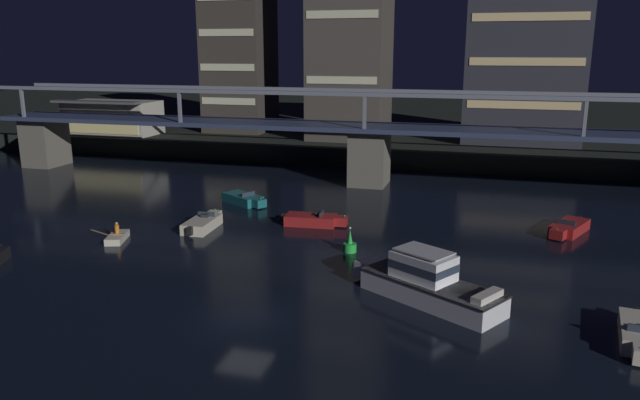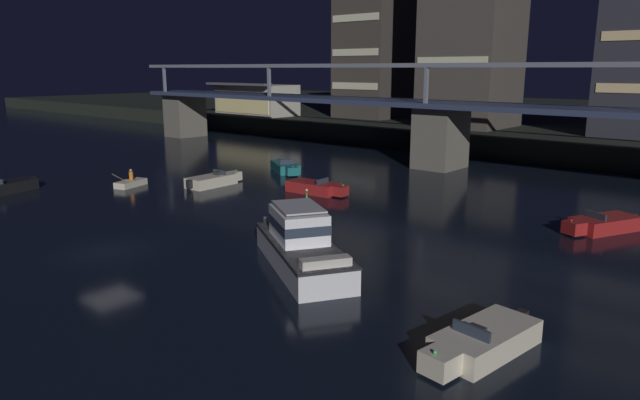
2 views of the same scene
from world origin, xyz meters
name	(u,v)px [view 2 (image 2 of 2)]	position (x,y,z in m)	size (l,w,h in m)	color
ground_plane	(108,252)	(0.00, 0.00, 0.00)	(400.00, 400.00, 0.00)	black
far_riverbank	(597,121)	(0.00, 80.92, 1.10)	(240.00, 80.00, 2.20)	black
river_bridge	(441,120)	(0.00, 32.91, 4.42)	(83.16, 6.40, 9.38)	#605B51
tower_west_low	(374,35)	(-22.28, 53.06, 13.37)	(8.29, 8.58, 22.65)	#38332D
waterfront_pavilion	(256,100)	(-37.39, 44.83, 4.44)	(12.40, 7.40, 4.70)	#B2AD9E
cabin_cruiser_near_left	(300,244)	(8.68, 4.84, 1.05)	(8.87, 6.51, 2.79)	silver
speedboat_near_center	(316,187)	(-1.30, 17.20, 0.41)	(5.23, 2.08, 1.16)	maroon
speedboat_near_right	(603,224)	(17.57, 20.21, 0.41)	(3.30, 4.99, 1.16)	maroon
speedboat_mid_center	(5,187)	(-18.60, 2.26, 0.41)	(2.85, 5.16, 1.16)	black
speedboat_mid_right	(213,180)	(-9.16, 14.03, 0.41)	(1.98, 5.22, 1.16)	beige
speedboat_far_center	(482,341)	(18.84, 2.45, 0.41)	(2.32, 5.23, 1.16)	beige
speedboat_far_right	(286,167)	(-9.13, 22.05, 0.41)	(4.83, 3.70, 1.16)	#196066
channel_buoy	(307,209)	(2.86, 11.66, 0.48)	(0.90, 0.90, 1.76)	green
dinghy_with_paddler	(131,183)	(-13.72, 9.59, 0.28)	(2.65, 2.81, 1.36)	beige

